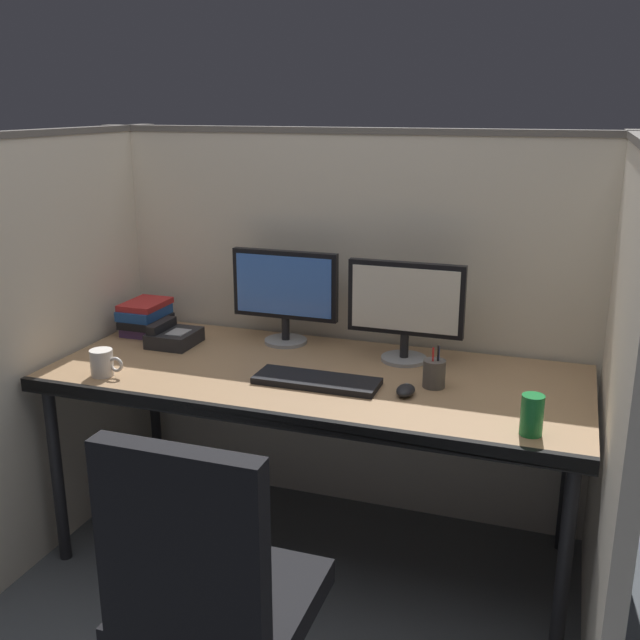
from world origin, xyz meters
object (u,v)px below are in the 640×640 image
desk (314,386)px  monitor_right (405,305)px  monitor_left (285,291)px  coffee_mug (103,363)px  keyboard_main (317,381)px  soda_can (532,415)px  computer_mouse (406,390)px  pen_cup (434,373)px  book_stack (146,317)px  desk_phone (173,336)px

desk → monitor_right: 0.45m
desk → monitor_left: 0.45m
coffee_mug → desk: bearing=20.8°
desk → coffee_mug: 0.75m
keyboard_main → monitor_right: bearing=55.3°
soda_can → computer_mouse: bearing=156.7°
monitor_right → pen_cup: size_ratio=2.90×
keyboard_main → pen_cup: size_ratio=2.90×
keyboard_main → book_stack: book_stack is taller
monitor_left → monitor_right: bearing=-6.4°
monitor_left → soda_can: size_ratio=3.52×
monitor_left → soda_can: monitor_left is taller
keyboard_main → desk_phone: desk_phone is taller
pen_cup → book_stack: pen_cup is taller
desk_phone → coffee_mug: 0.39m
computer_mouse → coffee_mug: (-1.05, -0.17, 0.03)m
monitor_right → soda_can: size_ratio=3.52×
monitor_left → soda_can: bearing=-29.7°
monitor_left → soda_can: (0.99, -0.56, -0.15)m
monitor_right → desk: bearing=-139.1°
monitor_right → desk_phone: monitor_right is taller
monitor_right → keyboard_main: (-0.23, -0.33, -0.20)m
book_stack → soda_can: size_ratio=1.86×
desk → computer_mouse: (0.35, -0.10, 0.07)m
pen_cup → book_stack: bearing=169.9°
pen_cup → desk: bearing=-178.9°
pen_cup → soda_can: (0.34, -0.28, 0.01)m
keyboard_main → soda_can: (0.72, -0.18, 0.05)m
desk → monitor_right: (0.27, 0.23, 0.27)m
coffee_mug → monitor_left: bearing=49.6°
desk → monitor_left: (-0.22, 0.29, 0.27)m
keyboard_main → book_stack: bearing=159.4°
computer_mouse → desk_phone: (-0.99, 0.22, 0.02)m
computer_mouse → pen_cup: 0.13m
monitor_left → monitor_right: 0.50m
computer_mouse → desk_phone: size_ratio=0.51×
desk → keyboard_main: (0.04, -0.10, 0.06)m
monitor_right → coffee_mug: bearing=-152.7°
pen_cup → soda_can: 0.44m
monitor_right → book_stack: bearing=-179.8°
monitor_right → book_stack: size_ratio=1.90×
pen_cup → book_stack: (-1.25, 0.22, 0.02)m
desk_phone → monitor_left: bearing=21.8°
pen_cup → keyboard_main: bearing=-164.9°
desk → pen_cup: 0.44m
book_stack → coffee_mug: book_stack is taller
computer_mouse → soda_can: size_ratio=0.79×
pen_cup → book_stack: size_ratio=0.65×
monitor_right → keyboard_main: bearing=-124.7°
desk → coffee_mug: bearing=-159.2°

